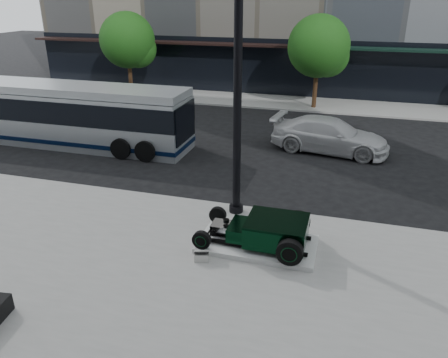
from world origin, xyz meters
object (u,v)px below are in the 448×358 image
(lamppost, at_px, (238,95))
(hot_rod, at_px, (269,231))
(transit_bus, at_px, (70,114))
(white_sedan, at_px, (330,135))

(lamppost, bearing_deg, hot_rod, -52.83)
(lamppost, distance_m, transit_bus, 11.30)
(hot_rod, relative_size, transit_bus, 0.27)
(transit_bus, bearing_deg, lamppost, -27.43)
(hot_rod, relative_size, lamppost, 0.37)
(lamppost, height_order, white_sedan, lamppost)
(transit_bus, bearing_deg, hot_rod, -32.03)
(hot_rod, bearing_deg, white_sedan, 83.49)
(lamppost, relative_size, white_sedan, 1.59)
(transit_bus, relative_size, white_sedan, 2.23)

